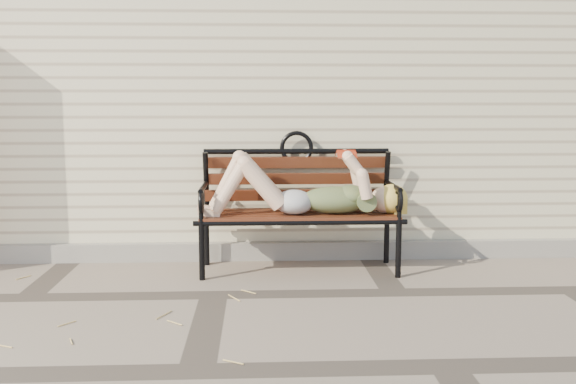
{
  "coord_description": "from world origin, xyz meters",
  "views": [
    {
      "loc": [
        0.31,
        -4.26,
        1.32
      ],
      "look_at": [
        0.53,
        0.46,
        0.64
      ],
      "focal_mm": 40.0,
      "sensor_mm": 36.0,
      "label": 1
    }
  ],
  "objects": [
    {
      "name": "garden_bench",
      "position": [
        0.62,
        0.71,
        0.6
      ],
      "size": [
        1.66,
        0.66,
        1.08
      ],
      "color": "black",
      "rests_on": "ground"
    },
    {
      "name": "foundation_strip",
      "position": [
        0.0,
        0.97,
        0.07
      ],
      "size": [
        8.0,
        0.1,
        0.15
      ],
      "primitive_type": "cube",
      "color": "gray",
      "rests_on": "ground"
    },
    {
      "name": "straw_scatter",
      "position": [
        -1.25,
        -0.43,
        0.01
      ],
      "size": [
        2.94,
        1.58,
        0.01
      ],
      "color": "tan",
      "rests_on": "ground"
    },
    {
      "name": "reading_woman",
      "position": [
        0.63,
        0.57,
        0.64
      ],
      "size": [
        1.57,
        0.36,
        0.49
      ],
      "color": "#0A3749",
      "rests_on": "ground"
    },
    {
      "name": "house_wall",
      "position": [
        0.0,
        3.0,
        1.5
      ],
      "size": [
        8.0,
        4.0,
        3.0
      ],
      "primitive_type": "cube",
      "color": "beige",
      "rests_on": "ground"
    },
    {
      "name": "ground",
      "position": [
        0.0,
        0.0,
        0.0
      ],
      "size": [
        80.0,
        80.0,
        0.0
      ],
      "primitive_type": "plane",
      "color": "#7A6B5E",
      "rests_on": "ground"
    }
  ]
}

